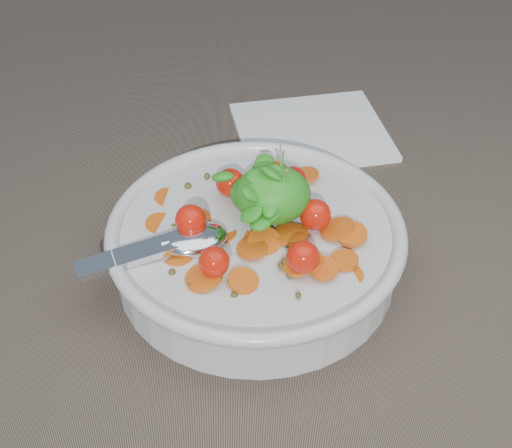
{
  "coord_description": "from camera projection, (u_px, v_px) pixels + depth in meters",
  "views": [
    {
      "loc": [
        -0.03,
        -0.44,
        0.42
      ],
      "look_at": [
        -0.02,
        -0.02,
        0.05
      ],
      "focal_mm": 50.0,
      "sensor_mm": 36.0,
      "label": 1
    }
  ],
  "objects": [
    {
      "name": "ground",
      "position": [
        274.0,
        255.0,
        0.61
      ],
      "size": [
        6.0,
        6.0,
        0.0
      ],
      "primitive_type": "plane",
      "color": "#6D5C4D",
      "rests_on": "ground"
    },
    {
      "name": "napkin",
      "position": [
        311.0,
        132.0,
        0.75
      ],
      "size": [
        0.17,
        0.16,
        0.01
      ],
      "primitive_type": "cube",
      "rotation": [
        0.0,
        0.0,
        0.16
      ],
      "color": "white",
      "rests_on": "ground"
    },
    {
      "name": "bowl",
      "position": [
        256.0,
        244.0,
        0.58
      ],
      "size": [
        0.26,
        0.24,
        0.1
      ],
      "color": "silver",
      "rests_on": "ground"
    }
  ]
}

